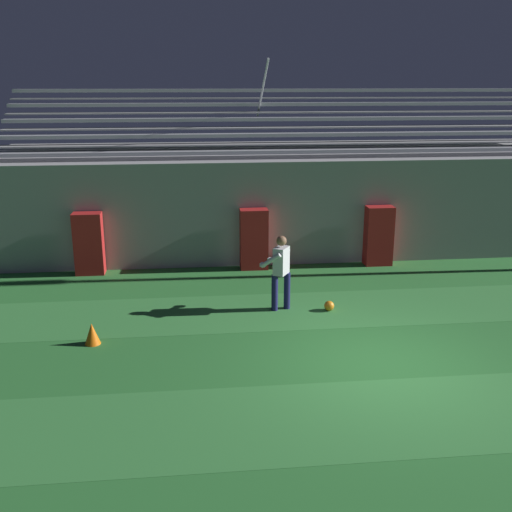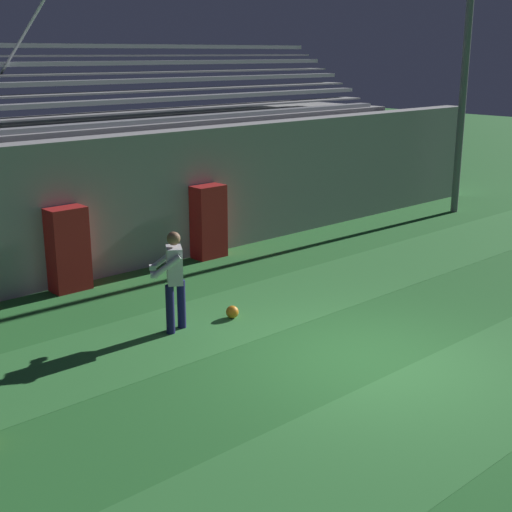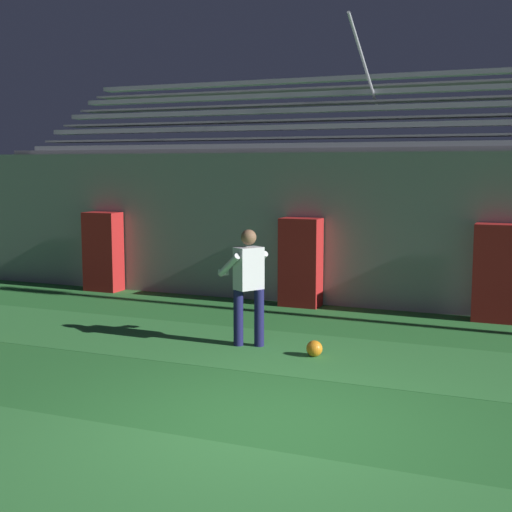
{
  "view_description": "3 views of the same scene",
  "coord_description": "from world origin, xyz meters",
  "px_view_note": "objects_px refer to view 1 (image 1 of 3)",
  "views": [
    {
      "loc": [
        -3.29,
        -9.3,
        4.83
      ],
      "look_at": [
        -1.96,
        3.05,
        1.19
      ],
      "focal_mm": 42.0,
      "sensor_mm": 36.0,
      "label": 1
    },
    {
      "loc": [
        -7.8,
        -6.08,
        4.4
      ],
      "look_at": [
        0.12,
        2.65,
        1.02
      ],
      "focal_mm": 50.0,
      "sensor_mm": 36.0,
      "label": 2
    },
    {
      "loc": [
        2.47,
        -6.24,
        2.55
      ],
      "look_at": [
        -1.45,
        3.22,
        1.26
      ],
      "focal_mm": 50.0,
      "sensor_mm": 36.0,
      "label": 3
    }
  ],
  "objects_px": {
    "padding_pillar_gate_left": "(254,239)",
    "padding_pillar_far_left": "(89,244)",
    "soccer_ball": "(329,306)",
    "traffic_cone": "(92,334)",
    "goalkeeper": "(280,268)",
    "padding_pillar_gate_right": "(379,236)"
  },
  "relations": [
    {
      "from": "padding_pillar_gate_left",
      "to": "padding_pillar_gate_right",
      "type": "bearing_deg",
      "value": 0.0
    },
    {
      "from": "padding_pillar_gate_right",
      "to": "goalkeeper",
      "type": "relative_size",
      "value": 0.97
    },
    {
      "from": "padding_pillar_far_left",
      "to": "goalkeeper",
      "type": "bearing_deg",
      "value": -33.88
    },
    {
      "from": "goalkeeper",
      "to": "padding_pillar_gate_left",
      "type": "bearing_deg",
      "value": 94.85
    },
    {
      "from": "padding_pillar_far_left",
      "to": "traffic_cone",
      "type": "distance_m",
      "value": 4.56
    },
    {
      "from": "padding_pillar_gate_left",
      "to": "padding_pillar_far_left",
      "type": "distance_m",
      "value": 4.28
    },
    {
      "from": "padding_pillar_far_left",
      "to": "soccer_ball",
      "type": "height_order",
      "value": "padding_pillar_far_left"
    },
    {
      "from": "traffic_cone",
      "to": "goalkeeper",
      "type": "bearing_deg",
      "value": 20.26
    },
    {
      "from": "padding_pillar_far_left",
      "to": "soccer_ball",
      "type": "xyz_separation_m",
      "value": [
        5.6,
        -3.25,
        -0.7
      ]
    },
    {
      "from": "goalkeeper",
      "to": "padding_pillar_far_left",
      "type": "bearing_deg",
      "value": 146.12
    },
    {
      "from": "goalkeeper",
      "to": "traffic_cone",
      "type": "distance_m",
      "value": 4.15
    },
    {
      "from": "padding_pillar_gate_left",
      "to": "goalkeeper",
      "type": "height_order",
      "value": "goalkeeper"
    },
    {
      "from": "padding_pillar_gate_left",
      "to": "traffic_cone",
      "type": "xyz_separation_m",
      "value": [
        -3.57,
        -4.46,
        -0.6
      ]
    },
    {
      "from": "padding_pillar_gate_right",
      "to": "goalkeeper",
      "type": "bearing_deg",
      "value": -135.87
    },
    {
      "from": "padding_pillar_gate_right",
      "to": "padding_pillar_far_left",
      "type": "bearing_deg",
      "value": 180.0
    },
    {
      "from": "padding_pillar_gate_left",
      "to": "soccer_ball",
      "type": "relative_size",
      "value": 7.34
    },
    {
      "from": "padding_pillar_far_left",
      "to": "traffic_cone",
      "type": "bearing_deg",
      "value": -80.93
    },
    {
      "from": "traffic_cone",
      "to": "padding_pillar_gate_left",
      "type": "bearing_deg",
      "value": 51.34
    },
    {
      "from": "padding_pillar_gate_left",
      "to": "goalkeeper",
      "type": "bearing_deg",
      "value": -85.15
    },
    {
      "from": "soccer_ball",
      "to": "traffic_cone",
      "type": "height_order",
      "value": "traffic_cone"
    },
    {
      "from": "soccer_ball",
      "to": "goalkeeper",
      "type": "bearing_deg",
      "value": 169.35
    },
    {
      "from": "padding_pillar_far_left",
      "to": "goalkeeper",
      "type": "height_order",
      "value": "goalkeeper"
    }
  ]
}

